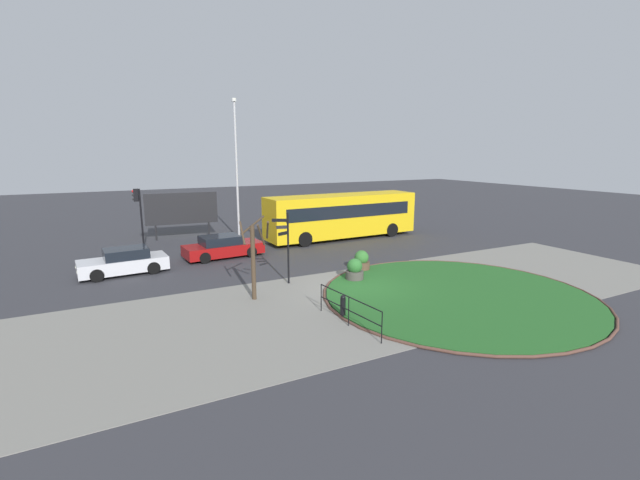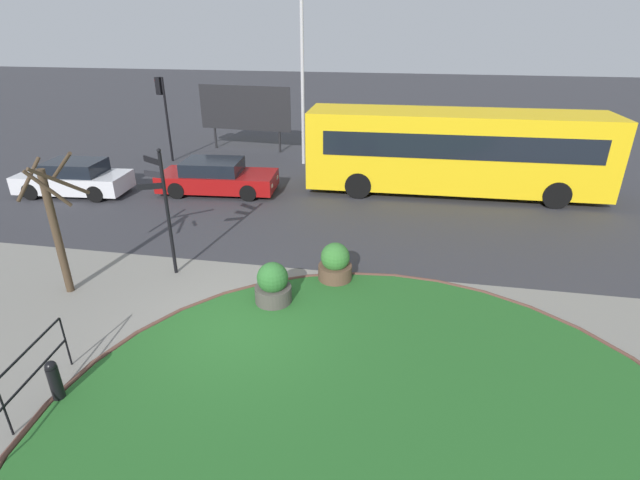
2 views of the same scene
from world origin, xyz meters
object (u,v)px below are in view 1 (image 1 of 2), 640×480
(car_near_lane, at_px, (223,247))
(lamppost_tall, at_px, (237,167))
(street_tree_bare, at_px, (254,255))
(car_far_lane, at_px, (124,262))
(bus_yellow, at_px, (342,215))
(signpost_directional, at_px, (286,243))
(traffic_light_near, at_px, (138,206))
(bollard_foreground, at_px, (343,306))
(planter_near_signpost, at_px, (361,262))
(billboard_left, at_px, (182,209))
(planter_kerbside, at_px, (355,271))

(car_near_lane, height_order, lamppost_tall, lamppost_tall)
(street_tree_bare, bearing_deg, car_far_lane, 124.71)
(bus_yellow, bearing_deg, car_near_lane, -171.28)
(lamppost_tall, distance_m, street_tree_bare, 13.53)
(signpost_directional, relative_size, car_near_lane, 0.73)
(bus_yellow, distance_m, car_far_lane, 14.83)
(bus_yellow, xyz_separation_m, traffic_light_near, (-13.22, 2.49, 1.16))
(bollard_foreground, xyz_separation_m, traffic_light_near, (-5.65, 15.55, 2.40))
(traffic_light_near, xyz_separation_m, planter_near_signpost, (9.80, -10.40, -2.36))
(car_near_lane, bearing_deg, billboard_left, 94.07)
(billboard_left, distance_m, planter_kerbside, 15.58)
(lamppost_tall, distance_m, planter_kerbside, 13.40)
(car_near_lane, bearing_deg, lamppost_tall, 58.24)
(car_near_lane, bearing_deg, signpost_directional, -83.41)
(signpost_directional, relative_size, car_far_lane, 0.79)
(signpost_directional, height_order, car_far_lane, signpost_directional)
(lamppost_tall, bearing_deg, planter_kerbside, -81.00)
(street_tree_bare, bearing_deg, billboard_left, 91.27)
(car_near_lane, xyz_separation_m, planter_kerbside, (4.41, -7.62, -0.12))
(planter_near_signpost, bearing_deg, bollard_foreground, -128.86)
(signpost_directional, distance_m, billboard_left, 13.64)
(signpost_directional, bearing_deg, billboard_left, 100.03)
(bollard_foreground, bearing_deg, street_tree_bare, 123.23)
(car_far_lane, height_order, street_tree_bare, street_tree_bare)
(bollard_foreground, bearing_deg, billboard_left, 98.08)
(bollard_foreground, relative_size, lamppost_tall, 0.09)
(planter_near_signpost, relative_size, street_tree_bare, 0.31)
(planter_near_signpost, bearing_deg, signpost_directional, -176.01)
(planter_near_signpost, xyz_separation_m, planter_kerbside, (-1.27, -1.36, 0.01))
(signpost_directional, bearing_deg, bus_yellow, 46.50)
(planter_kerbside, bearing_deg, billboard_left, 110.70)
(signpost_directional, bearing_deg, bollard_foreground, -87.42)
(car_near_lane, relative_size, planter_near_signpost, 4.27)
(bollard_foreground, bearing_deg, planter_kerbside, 52.79)
(car_near_lane, distance_m, planter_kerbside, 8.81)
(signpost_directional, distance_m, lamppost_tall, 11.84)
(bus_yellow, bearing_deg, planter_kerbside, -118.38)
(lamppost_tall, xyz_separation_m, street_tree_bare, (-3.18, -12.75, -3.21))
(bus_yellow, distance_m, street_tree_bare, 13.75)
(bollard_foreground, xyz_separation_m, bus_yellow, (7.57, 13.06, 1.25))
(car_near_lane, height_order, car_far_lane, car_far_lane)
(lamppost_tall, xyz_separation_m, planter_near_signpost, (3.24, -11.06, -4.64))
(car_near_lane, distance_m, street_tree_bare, 8.10)
(signpost_directional, bearing_deg, planter_kerbside, -18.83)
(planter_near_signpost, bearing_deg, bus_yellow, 66.61)
(bollard_foreground, relative_size, car_near_lane, 0.19)
(car_far_lane, xyz_separation_m, traffic_light_near, (1.29, 5.34, 2.23))
(lamppost_tall, bearing_deg, bollard_foreground, -93.23)
(bollard_foreground, bearing_deg, car_near_lane, 97.64)
(car_near_lane, height_order, planter_kerbside, car_near_lane)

